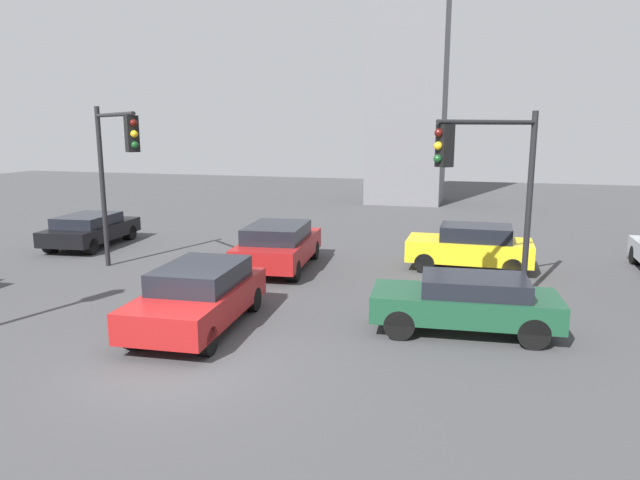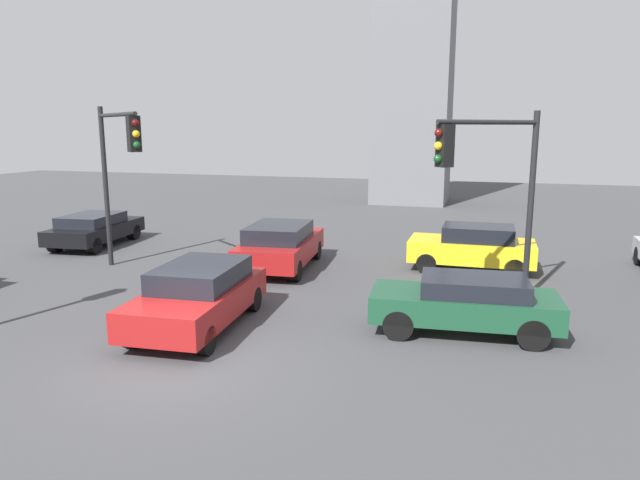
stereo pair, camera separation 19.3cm
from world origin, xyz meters
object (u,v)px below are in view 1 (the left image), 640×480
at_px(car_0, 278,245).
at_px(car_6, 91,229).
at_px(traffic_light_2, 489,170).
at_px(car_3, 470,247).
at_px(car_1, 199,295).
at_px(traffic_light_0, 115,156).
at_px(car_2, 466,302).

distance_m(car_0, car_6, 8.49).
relative_size(traffic_light_2, car_0, 1.07).
bearing_deg(car_0, car_3, -81.10).
xyz_separation_m(traffic_light_2, car_1, (-6.34, -3.48, -2.79)).
height_order(traffic_light_0, car_6, traffic_light_0).
xyz_separation_m(traffic_light_0, car_6, (-3.97, 3.63, -3.07)).
distance_m(traffic_light_2, car_3, 4.84).
height_order(car_2, car_6, car_2).
height_order(traffic_light_2, car_0, traffic_light_2).
bearing_deg(car_6, car_0, -105.23).
bearing_deg(car_1, car_3, 137.36).
distance_m(car_3, car_6, 14.48).
bearing_deg(traffic_light_2, car_6, -58.94).
height_order(traffic_light_2, car_2, traffic_light_2).
distance_m(car_0, car_2, 7.64).
distance_m(traffic_light_0, traffic_light_2, 10.93).
bearing_deg(car_1, car_0, 177.74).
relative_size(traffic_light_0, traffic_light_2, 1.05).
height_order(car_1, car_2, car_1).
relative_size(traffic_light_0, car_0, 1.12).
bearing_deg(car_6, car_3, -95.06).
bearing_deg(car_2, traffic_light_2, -104.00).
distance_m(traffic_light_0, car_1, 6.55).
relative_size(traffic_light_2, car_3, 1.27).
height_order(traffic_light_0, car_2, traffic_light_0).
bearing_deg(traffic_light_0, car_3, 58.13).
bearing_deg(traffic_light_0, car_1, 0.02).
height_order(traffic_light_0, car_3, traffic_light_0).
bearing_deg(car_3, traffic_light_0, 19.74).
distance_m(traffic_light_0, car_3, 11.56).
xyz_separation_m(car_0, car_2, (6.18, -4.49, -0.07)).
height_order(car_0, car_1, car_0).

